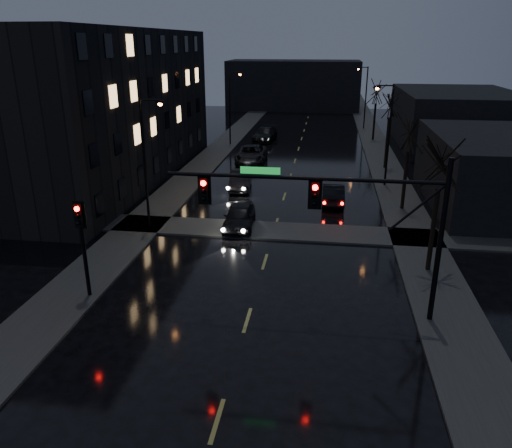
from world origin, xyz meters
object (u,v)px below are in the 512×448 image
(oncoming_car_a, at_px, (239,216))
(oncoming_car_c, at_px, (252,154))
(oncoming_car_b, at_px, (241,180))
(lead_car, at_px, (333,194))
(oncoming_car_d, at_px, (265,134))

(oncoming_car_a, bearing_deg, oncoming_car_c, 92.97)
(oncoming_car_b, relative_size, lead_car, 1.01)
(oncoming_car_d, bearing_deg, lead_car, -65.46)
(oncoming_car_a, distance_m, lead_car, 8.32)
(oncoming_car_d, height_order, lead_car, oncoming_car_d)
(oncoming_car_a, distance_m, oncoming_car_d, 29.14)
(oncoming_car_a, xyz_separation_m, oncoming_car_b, (-1.42, 8.75, -0.03))
(oncoming_car_c, relative_size, lead_car, 1.33)
(oncoming_car_a, distance_m, oncoming_car_b, 8.86)
(oncoming_car_c, relative_size, oncoming_car_d, 1.07)
(oncoming_car_a, height_order, lead_car, oncoming_car_a)
(oncoming_car_d, distance_m, lead_car, 24.43)
(oncoming_car_b, bearing_deg, oncoming_car_d, 86.15)
(oncoming_car_c, height_order, lead_car, oncoming_car_c)
(oncoming_car_b, bearing_deg, lead_car, -26.75)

